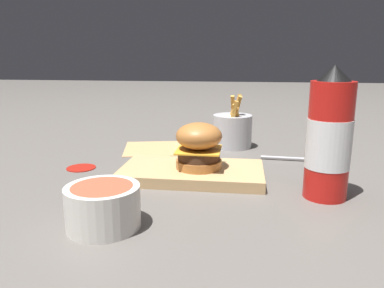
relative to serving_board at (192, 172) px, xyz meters
The scene contains 9 objects.
ground_plane 0.06m from the serving_board, 18.89° to the left, with size 6.00×6.00×0.00m, color #5B5651.
serving_board is the anchor object (origin of this frame).
burger 0.06m from the serving_board, behind, with size 0.09×0.09×0.09m.
ketchup_bottle 0.28m from the serving_board, 162.84° to the left, with size 0.08×0.08×0.23m.
fries_basket 0.29m from the serving_board, 104.78° to the right, with size 0.11×0.11×0.15m.
side_bowl 0.27m from the serving_board, 68.39° to the left, with size 0.11×0.11×0.06m.
spoon 0.31m from the serving_board, 149.73° to the right, with size 0.17×0.03×0.01m.
ketchup_puddle 0.26m from the serving_board, ahead, with size 0.06×0.06×0.00m.
parchment_square 0.27m from the serving_board, 60.43° to the right, with size 0.20×0.20×0.00m.
Camera 1 is at (-0.16, 0.72, 0.25)m, focal length 35.00 mm.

